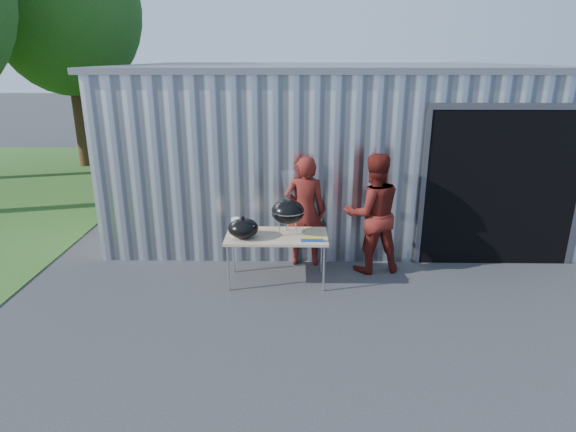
{
  "coord_description": "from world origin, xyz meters",
  "views": [
    {
      "loc": [
        0.04,
        -5.69,
        3.26
      ],
      "look_at": [
        -0.06,
        0.94,
        1.05
      ],
      "focal_mm": 30.0,
      "sensor_mm": 36.0,
      "label": 1
    }
  ],
  "objects_px": {
    "kettle_grill": "(288,207)",
    "person_bystander": "(373,213)",
    "person_cook": "(305,211)",
    "folding_table": "(277,238)"
  },
  "relations": [
    {
      "from": "kettle_grill",
      "to": "person_bystander",
      "type": "distance_m",
      "value": 1.38
    },
    {
      "from": "person_bystander",
      "to": "person_cook",
      "type": "bearing_deg",
      "value": -22.27
    },
    {
      "from": "kettle_grill",
      "to": "person_cook",
      "type": "distance_m",
      "value": 0.72
    },
    {
      "from": "folding_table",
      "to": "person_bystander",
      "type": "distance_m",
      "value": 1.56
    },
    {
      "from": "person_cook",
      "to": "person_bystander",
      "type": "xyz_separation_m",
      "value": [
        1.04,
        -0.22,
        0.04
      ]
    },
    {
      "from": "folding_table",
      "to": "kettle_grill",
      "type": "relative_size",
      "value": 1.58
    },
    {
      "from": "person_cook",
      "to": "person_bystander",
      "type": "bearing_deg",
      "value": 169.01
    },
    {
      "from": "kettle_grill",
      "to": "person_bystander",
      "type": "bearing_deg",
      "value": 17.04
    },
    {
      "from": "kettle_grill",
      "to": "person_bystander",
      "type": "height_order",
      "value": "person_bystander"
    },
    {
      "from": "kettle_grill",
      "to": "person_bystander",
      "type": "relative_size",
      "value": 0.5
    }
  ]
}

